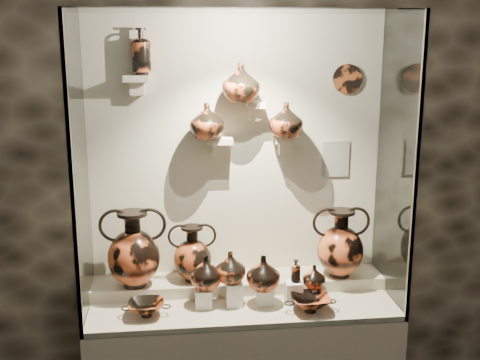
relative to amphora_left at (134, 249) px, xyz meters
name	(u,v)px	position (x,y,z in m)	size (l,w,h in m)	color
wall_back	(236,155)	(0.60, 0.21, 0.48)	(5.00, 0.02, 3.20)	black
front_tier	(242,303)	(0.60, -0.11, -0.31)	(1.68, 0.58, 0.03)	#BAAA90
rear_tier	(239,285)	(0.60, 0.06, -0.27)	(1.70, 0.25, 0.10)	#BAAA90
back_panel	(236,155)	(0.60, 0.20, 0.48)	(1.70, 0.03, 1.60)	beige
glass_front	(250,179)	(0.60, -0.41, 0.48)	(1.70, 0.01, 1.60)	white
glass_left	(79,170)	(-0.25, -0.11, 0.48)	(0.01, 0.60, 1.60)	white
glass_right	(396,163)	(1.44, -0.11, 0.48)	(0.01, 0.60, 1.60)	white
glass_top	(243,11)	(0.60, -0.11, 1.28)	(1.70, 0.60, 0.01)	white
frame_post_left	(72,183)	(-0.24, -0.40, 0.48)	(0.02, 0.02, 1.60)	gray
frame_post_right	(416,174)	(1.44, -0.40, 0.48)	(0.02, 0.02, 1.60)	gray
pedestal_a	(203,298)	(0.38, -0.16, -0.24)	(0.09, 0.09, 0.10)	white
pedestal_b	(234,294)	(0.55, -0.16, -0.23)	(0.09, 0.09, 0.13)	white
pedestal_c	(265,296)	(0.72, -0.16, -0.25)	(0.09, 0.09, 0.09)	white
pedestal_d	(293,292)	(0.88, -0.16, -0.23)	(0.09, 0.09, 0.12)	white
pedestal_e	(318,294)	(1.02, -0.16, -0.25)	(0.09, 0.09, 0.08)	white
bracket_ul	(136,78)	(0.05, 0.13, 0.93)	(0.14, 0.12, 0.04)	beige
bracket_ca	(220,140)	(0.50, 0.13, 0.58)	(0.14, 0.12, 0.04)	beige
bracket_cb	(255,104)	(0.70, 0.13, 0.78)	(0.10, 0.12, 0.04)	beige
bracket_cc	(286,139)	(0.88, 0.13, 0.58)	(0.14, 0.12, 0.04)	beige
amphora_left	(134,249)	(0.00, 0.00, 0.00)	(0.35, 0.35, 0.44)	#C44E25
amphora_mid	(192,253)	(0.33, 0.04, -0.06)	(0.26, 0.26, 0.33)	#A9421D
amphora_right	(340,243)	(1.19, 0.01, -0.02)	(0.32, 0.32, 0.40)	#C44E25
jug_a	(206,272)	(0.39, -0.15, -0.10)	(0.18, 0.18, 0.19)	#C44E25
jug_b	(230,267)	(0.53, -0.15, -0.07)	(0.17, 0.17, 0.17)	#A9421D
jug_c	(263,273)	(0.70, -0.18, -0.10)	(0.19, 0.19, 0.19)	#C44E25
jug_e	(314,277)	(0.99, -0.17, -0.14)	(0.13, 0.13, 0.13)	#C44E25
lekythos_small	(296,269)	(0.89, -0.16, -0.10)	(0.06, 0.06, 0.14)	#A9421D
kylix_left	(146,307)	(0.07, -0.24, -0.24)	(0.25, 0.21, 0.10)	#A9421D
kylix_right	(310,302)	(0.94, -0.29, -0.24)	(0.27, 0.23, 0.11)	#C44E25
lekythos_tall	(141,48)	(0.08, 0.12, 1.09)	(0.11, 0.11, 0.28)	#C44E25
ovoid_vase_a	(207,121)	(0.42, 0.08, 0.70)	(0.19, 0.19, 0.20)	#A9421D
ovoid_vase_b	(241,83)	(0.61, 0.07, 0.91)	(0.21, 0.21, 0.22)	#A9421D
ovoid_vase_c	(286,120)	(0.86, 0.08, 0.70)	(0.19, 0.19, 0.20)	#A9421D
wall_plate	(347,79)	(1.23, 0.17, 0.91)	(0.17, 0.17, 0.02)	#AB4D21
info_placard	(336,159)	(1.18, 0.18, 0.45)	(0.16, 0.01, 0.21)	beige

